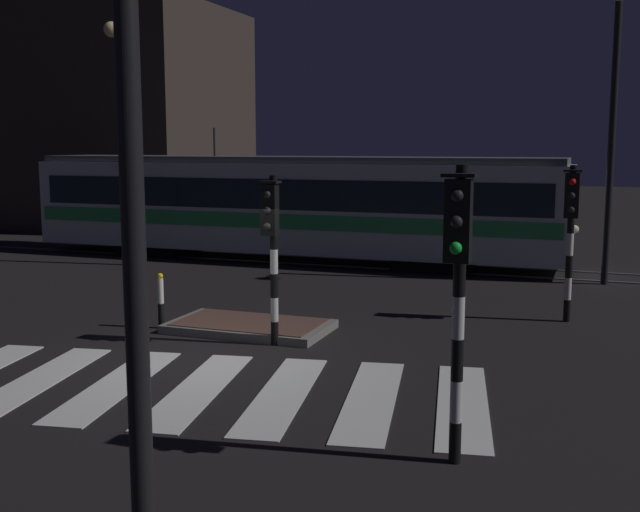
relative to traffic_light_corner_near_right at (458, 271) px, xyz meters
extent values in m
plane|color=black|center=(-4.69, 2.85, -2.24)|extent=(120.00, 120.00, 0.00)
cube|color=#59595E|center=(-4.69, 13.13, -2.23)|extent=(80.00, 0.12, 0.03)
cube|color=#59595E|center=(-4.69, 14.56, -2.23)|extent=(80.00, 0.12, 0.03)
cube|color=silver|center=(-6.60, 0.93, -2.23)|extent=(1.34, 3.69, 0.02)
cube|color=silver|center=(-5.33, 1.16, -2.23)|extent=(1.34, 3.69, 0.02)
cube|color=silver|center=(-4.06, 1.40, -2.23)|extent=(1.34, 3.69, 0.02)
cube|color=silver|center=(-2.79, 1.63, -2.23)|extent=(1.34, 3.69, 0.02)
cube|color=silver|center=(-1.52, 1.86, -2.23)|extent=(1.34, 3.69, 0.02)
cube|color=silver|center=(-0.25, 2.09, -2.23)|extent=(1.34, 3.69, 0.02)
cube|color=slate|center=(-4.92, 4.99, -2.16)|extent=(3.09, 1.72, 0.16)
cube|color=brown|center=(-4.92, 4.99, -2.07)|extent=(2.78, 1.55, 0.02)
cylinder|color=black|center=(0.00, 0.09, -2.00)|extent=(0.14, 0.14, 0.49)
cylinder|color=white|center=(0.00, 0.09, -1.51)|extent=(0.14, 0.14, 0.49)
cylinder|color=black|center=(0.00, 0.09, -1.03)|extent=(0.14, 0.14, 0.49)
cylinder|color=white|center=(0.00, 0.09, -0.54)|extent=(0.14, 0.14, 0.49)
cylinder|color=black|center=(0.00, 0.09, -0.06)|extent=(0.14, 0.14, 0.49)
cylinder|color=white|center=(0.00, 0.09, 0.43)|extent=(0.14, 0.14, 0.49)
cylinder|color=black|center=(0.00, 0.09, 0.91)|extent=(0.14, 0.14, 0.49)
cube|color=black|center=(0.00, -0.08, 0.56)|extent=(0.28, 0.20, 0.90)
sphere|color=black|center=(0.00, -0.19, 0.84)|extent=(0.14, 0.14, 0.14)
sphere|color=black|center=(0.00, -0.19, 0.56)|extent=(0.14, 0.14, 0.14)
sphere|color=green|center=(0.00, -0.19, 0.28)|extent=(0.14, 0.14, 0.14)
cube|color=black|center=(0.00, -0.08, 1.05)|extent=(0.36, 0.24, 0.04)
cylinder|color=black|center=(0.87, 7.96, -2.01)|extent=(0.14, 0.14, 0.46)
cylinder|color=white|center=(0.87, 7.96, -1.56)|extent=(0.14, 0.14, 0.46)
cylinder|color=black|center=(0.87, 7.96, -1.10)|extent=(0.14, 0.14, 0.46)
cylinder|color=white|center=(0.87, 7.96, -0.64)|extent=(0.14, 0.14, 0.46)
cylinder|color=black|center=(0.87, 7.96, -0.18)|extent=(0.14, 0.14, 0.46)
cylinder|color=white|center=(0.87, 7.96, 0.28)|extent=(0.14, 0.14, 0.46)
cylinder|color=black|center=(0.87, 7.96, 0.74)|extent=(0.14, 0.14, 0.46)
cube|color=black|center=(0.87, 7.79, 0.36)|extent=(0.28, 0.20, 0.90)
sphere|color=red|center=(0.87, 7.68, 0.64)|extent=(0.14, 0.14, 0.14)
sphere|color=black|center=(0.87, 7.68, 0.36)|extent=(0.14, 0.14, 0.14)
sphere|color=black|center=(0.87, 7.68, 0.08)|extent=(0.14, 0.14, 0.14)
cube|color=black|center=(0.87, 7.79, 0.85)|extent=(0.36, 0.24, 0.04)
cylinder|color=black|center=(-4.03, 4.16, -2.02)|extent=(0.14, 0.14, 0.44)
cylinder|color=white|center=(-4.03, 4.16, -1.58)|extent=(0.14, 0.14, 0.44)
cylinder|color=black|center=(-4.03, 4.16, -1.14)|extent=(0.14, 0.14, 0.44)
cylinder|color=white|center=(-4.03, 4.16, -0.70)|extent=(0.14, 0.14, 0.44)
cylinder|color=black|center=(-4.03, 4.16, -0.27)|extent=(0.14, 0.14, 0.44)
cylinder|color=white|center=(-4.03, 4.16, 0.17)|extent=(0.14, 0.14, 0.44)
cylinder|color=black|center=(-4.03, 4.16, 0.61)|extent=(0.14, 0.14, 0.44)
cube|color=black|center=(-4.03, 3.99, 0.23)|extent=(0.28, 0.20, 0.90)
sphere|color=black|center=(-4.03, 3.88, 0.51)|extent=(0.14, 0.14, 0.14)
sphere|color=black|center=(-4.03, 3.88, 0.23)|extent=(0.14, 0.14, 0.14)
sphere|color=black|center=(-4.03, 3.88, -0.05)|extent=(0.14, 0.14, 0.14)
cube|color=black|center=(-4.03, 3.99, 0.72)|extent=(0.36, 0.24, 0.04)
cylinder|color=black|center=(-11.66, 11.29, 1.24)|extent=(0.18, 0.18, 6.97)
cylinder|color=black|center=(-11.66, 10.84, 4.63)|extent=(0.10, 0.90, 0.10)
sphere|color=#F9E08C|center=(-11.66, 10.39, 4.55)|extent=(0.44, 0.44, 0.44)
cylinder|color=black|center=(-1.81, -3.48, 1.73)|extent=(0.18, 0.18, 7.94)
cylinder|color=black|center=(1.59, 12.76, 1.45)|extent=(0.18, 0.18, 7.39)
cube|color=silver|center=(-7.78, 13.84, -0.54)|extent=(16.99, 2.50, 2.70)
cube|color=green|center=(-7.78, 12.57, -0.89)|extent=(16.65, 0.04, 0.44)
cube|color=green|center=(-7.78, 15.11, -0.89)|extent=(16.65, 0.04, 0.44)
cube|color=black|center=(-7.78, 12.58, -0.09)|extent=(16.14, 0.03, 0.90)
cube|color=#4C4C51|center=(-7.78, 13.84, 0.91)|extent=(16.65, 2.30, 0.20)
cylinder|color=#262628|center=(-10.33, 13.84, 1.41)|extent=(0.08, 0.08, 1.00)
cube|color=black|center=(-3.11, 13.84, -2.07)|extent=(2.20, 2.00, 0.35)
cube|color=black|center=(-12.45, 13.84, -2.07)|extent=(2.20, 2.00, 0.35)
sphere|color=#F9F2CC|center=(0.76, 13.84, -0.94)|extent=(0.24, 0.24, 0.24)
cylinder|color=black|center=(-6.66, 4.56, -1.99)|extent=(0.12, 0.12, 0.50)
cylinder|color=white|center=(-6.66, 4.56, -1.49)|extent=(0.12, 0.12, 0.50)
sphere|color=yellow|center=(-6.66, 4.56, -1.19)|extent=(0.12, 0.12, 0.12)
cube|color=#382D28|center=(-20.18, 21.33, 2.49)|extent=(11.91, 8.00, 9.46)
camera|label=1|loc=(1.45, -8.30, 1.37)|focal=43.08mm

